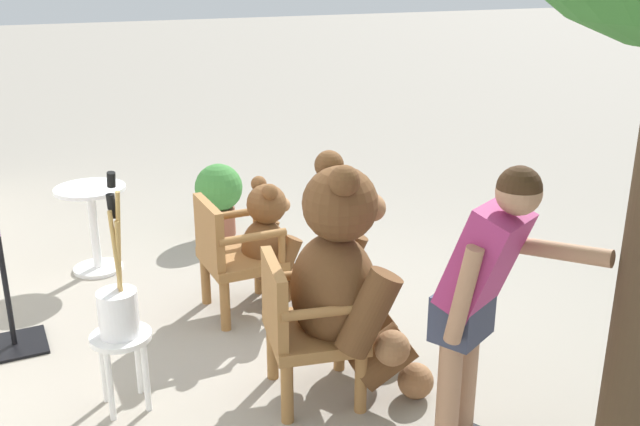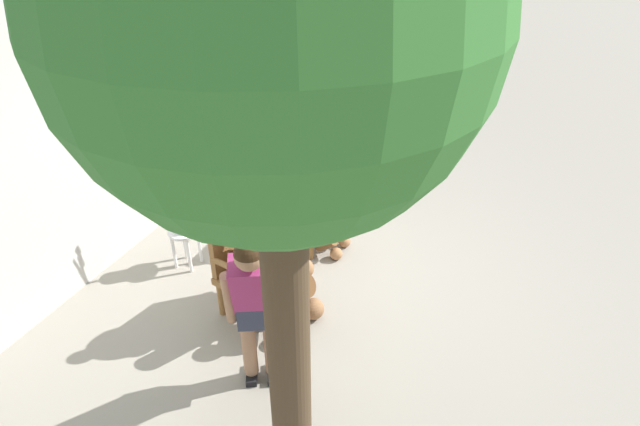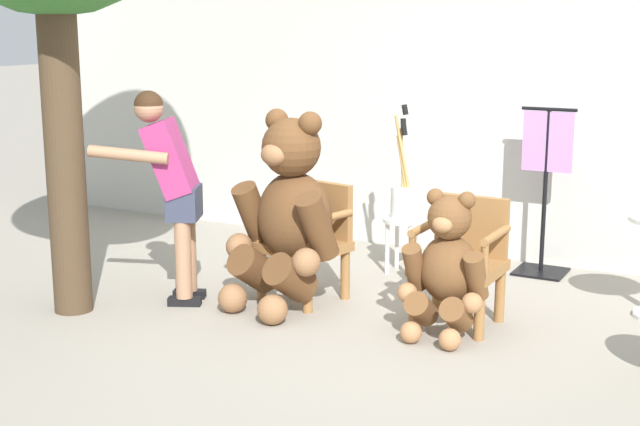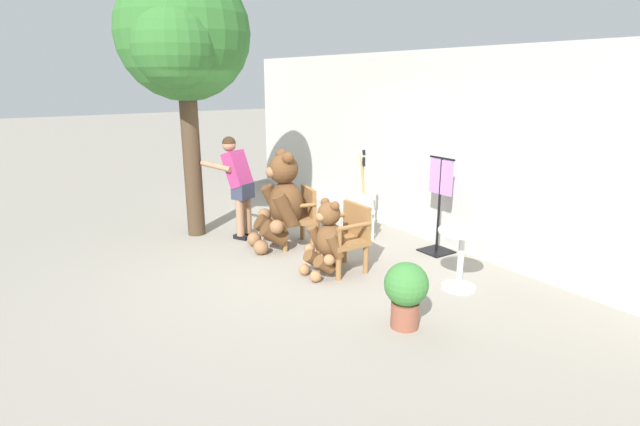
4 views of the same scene
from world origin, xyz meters
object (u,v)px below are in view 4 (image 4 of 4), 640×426
object	(u,v)px
wooden_chair_left	(298,215)
clothing_display_stand	(439,203)
round_side_table	(461,253)
potted_plant	(406,290)
teddy_bear_large	(281,201)
wooden_chair_right	(346,236)
person_visitor	(238,179)
white_stool	(364,217)
patio_tree	(182,38)
brush_bucket	(364,200)
teddy_bear_small	(327,239)

from	to	relation	value
wooden_chair_left	clothing_display_stand	bearing A→B (deg)	47.59
round_side_table	potted_plant	xyz separation A→B (m)	(0.35, -1.18, -0.05)
round_side_table	clothing_display_stand	size ratio (longest dim) A/B	0.53
wooden_chair_left	teddy_bear_large	distance (m)	0.35
round_side_table	wooden_chair_right	bearing A→B (deg)	-147.82
teddy_bear_large	wooden_chair_left	bearing A→B (deg)	83.32
person_visitor	white_stool	world-z (taller)	person_visitor
wooden_chair_left	wooden_chair_right	size ratio (longest dim) A/B	1.00
wooden_chair_left	patio_tree	world-z (taller)	patio_tree
brush_bucket	teddy_bear_small	bearing A→B (deg)	-56.07
wooden_chair_right	round_side_table	distance (m)	1.44
brush_bucket	potted_plant	world-z (taller)	brush_bucket
brush_bucket	wooden_chair_left	bearing A→B (deg)	-110.25
wooden_chair_right	patio_tree	size ratio (longest dim) A/B	0.22
wooden_chair_left	brush_bucket	size ratio (longest dim) A/B	0.92
teddy_bear_small	potted_plant	xyz separation A→B (m)	(1.57, -0.12, -0.08)
teddy_bear_small	white_stool	size ratio (longest dim) A/B	2.11
wooden_chair_left	clothing_display_stand	distance (m)	2.03
white_stool	clothing_display_stand	world-z (taller)	clothing_display_stand
white_stool	teddy_bear_small	bearing A→B (deg)	-56.14
teddy_bear_large	brush_bucket	size ratio (longest dim) A/B	1.53
wooden_chair_left	brush_bucket	xyz separation A→B (m)	(0.35, 0.96, 0.17)
white_stool	clothing_display_stand	bearing A→B (deg)	27.77
wooden_chair_left	person_visitor	size ratio (longest dim) A/B	0.55
person_visitor	round_side_table	bearing A→B (deg)	22.39
wooden_chair_right	patio_tree	bearing A→B (deg)	-155.17
teddy_bear_large	potted_plant	distance (m)	2.81
teddy_bear_small	person_visitor	size ratio (longest dim) A/B	0.62
wooden_chair_right	person_visitor	size ratio (longest dim) A/B	0.55
person_visitor	brush_bucket	bearing A→B (deg)	52.33
person_visitor	brush_bucket	xyz separation A→B (m)	(1.17, 1.52, -0.28)
potted_plant	teddy_bear_small	bearing A→B (deg)	175.56
wooden_chair_left	person_visitor	bearing A→B (deg)	-145.50
teddy_bear_large	person_visitor	bearing A→B (deg)	-158.66
patio_tree	potted_plant	bearing A→B (deg)	10.11
person_visitor	potted_plant	bearing A→B (deg)	2.40
wooden_chair_left	brush_bucket	world-z (taller)	brush_bucket
wooden_chair_right	clothing_display_stand	size ratio (longest dim) A/B	0.63
person_visitor	brush_bucket	world-z (taller)	person_visitor
white_stool	round_side_table	xyz separation A→B (m)	(2.06, -0.19, 0.09)
teddy_bear_small	person_visitor	bearing A→B (deg)	-172.32
person_visitor	round_side_table	world-z (taller)	person_visitor
wooden_chair_right	teddy_bear_large	world-z (taller)	teddy_bear_large
teddy_bear_large	potted_plant	xyz separation A→B (m)	(2.79, -0.16, -0.30)
potted_plant	brush_bucket	bearing A→B (deg)	150.36
person_visitor	white_stool	xyz separation A→B (m)	(1.17, 1.52, -0.57)
wooden_chair_left	teddy_bear_large	world-z (taller)	teddy_bear_large
person_visitor	round_side_table	xyz separation A→B (m)	(3.23, 1.33, -0.47)
person_visitor	clothing_display_stand	distance (m)	3.00
round_side_table	potted_plant	distance (m)	1.23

